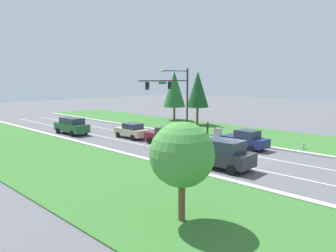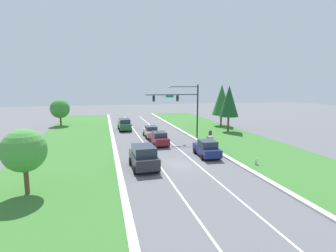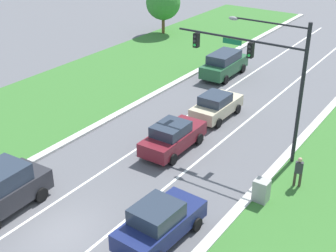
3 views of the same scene
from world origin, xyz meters
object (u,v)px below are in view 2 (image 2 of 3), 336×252
(navy_sedan, at_px, (207,149))
(oak_near_left_tree, at_px, (60,109))
(burgundy_sedan, at_px, (159,138))
(pedestrian, at_px, (210,135))
(conifer_near_right_tree, at_px, (222,100))
(charcoal_suv, at_px, (144,157))
(conifer_far_right_tree, at_px, (229,101))
(forest_suv, at_px, (124,124))
(utility_cabinet, at_px, (210,141))
(fire_hydrant, at_px, (256,162))
(champagne_sedan, at_px, (151,132))
(oak_far_left_tree, at_px, (24,151))
(traffic_signal_mast, at_px, (183,103))

(navy_sedan, relative_size, oak_near_left_tree, 0.88)
(burgundy_sedan, xyz_separation_m, pedestrian, (7.19, 0.35, 0.08))
(conifer_near_right_tree, bearing_deg, charcoal_suv, -129.56)
(conifer_far_right_tree, bearing_deg, forest_suv, 160.60)
(utility_cabinet, distance_m, fire_hydrant, 9.01)
(burgundy_sedan, height_order, forest_suv, forest_suv)
(champagne_sedan, distance_m, oak_far_left_tree, 21.92)
(pedestrian, bearing_deg, conifer_far_right_tree, -152.14)
(conifer_far_right_tree, height_order, oak_far_left_tree, conifer_far_right_tree)
(utility_cabinet, distance_m, conifer_near_right_tree, 17.10)
(charcoal_suv, bearing_deg, champagne_sedan, 75.24)
(conifer_far_right_tree, bearing_deg, traffic_signal_mast, -155.78)
(charcoal_suv, distance_m, conifer_far_right_tree, 23.00)
(burgundy_sedan, xyz_separation_m, utility_cabinet, (6.22, -1.81, -0.27))
(oak_near_left_tree, bearing_deg, burgundy_sedan, -53.86)
(forest_suv, xyz_separation_m, conifer_near_right_tree, (17.88, 0.15, 3.89))
(traffic_signal_mast, relative_size, forest_suv, 1.53)
(burgundy_sedan, xyz_separation_m, conifer_near_right_tree, (14.51, 12.52, 4.05))
(traffic_signal_mast, xyz_separation_m, conifer_far_right_tree, (9.02, 4.06, -0.09))
(conifer_far_right_tree, bearing_deg, charcoal_suv, -136.12)
(charcoal_suv, distance_m, navy_sedan, 7.57)
(pedestrian, bearing_deg, champagne_sedan, -53.04)
(champagne_sedan, bearing_deg, pedestrian, -33.02)
(champagne_sedan, relative_size, oak_far_left_tree, 0.90)
(traffic_signal_mast, xyz_separation_m, fire_hydrant, (3.19, -13.31, -4.77))
(burgundy_sedan, distance_m, forest_suv, 12.82)
(traffic_signal_mast, relative_size, fire_hydrant, 10.96)
(champagne_sedan, xyz_separation_m, conifer_far_right_tree, (13.09, 1.38, 4.20))
(conifer_near_right_tree, bearing_deg, champagne_sedan, -153.48)
(burgundy_sedan, height_order, oak_near_left_tree, oak_near_left_tree)
(champagne_sedan, xyz_separation_m, forest_suv, (-3.27, 7.14, 0.19))
(charcoal_suv, bearing_deg, conifer_far_right_tree, 41.89)
(champagne_sedan, relative_size, utility_cabinet, 3.53)
(utility_cabinet, relative_size, conifer_far_right_tree, 0.16)
(champagne_sedan, distance_m, pedestrian, 8.77)
(traffic_signal_mast, bearing_deg, charcoal_suv, -122.14)
(charcoal_suv, relative_size, oak_near_left_tree, 0.92)
(fire_hydrant, bearing_deg, champagne_sedan, 114.45)
(burgundy_sedan, distance_m, oak_near_left_tree, 24.91)
(champagne_sedan, relative_size, oak_near_left_tree, 0.84)
(forest_suv, height_order, oak_far_left_tree, oak_far_left_tree)
(pedestrian, distance_m, conifer_far_right_tree, 9.45)
(navy_sedan, bearing_deg, conifer_far_right_tree, 58.35)
(champagne_sedan, relative_size, forest_suv, 0.83)
(champagne_sedan, bearing_deg, burgundy_sedan, -88.14)
(navy_sedan, distance_m, forest_suv, 20.35)
(charcoal_suv, relative_size, pedestrian, 2.71)
(burgundy_sedan, relative_size, utility_cabinet, 3.81)
(champagne_sedan, xyz_separation_m, fire_hydrant, (7.27, -15.99, -0.49))
(charcoal_suv, xyz_separation_m, conifer_near_right_tree, (17.86, 21.62, 3.81))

